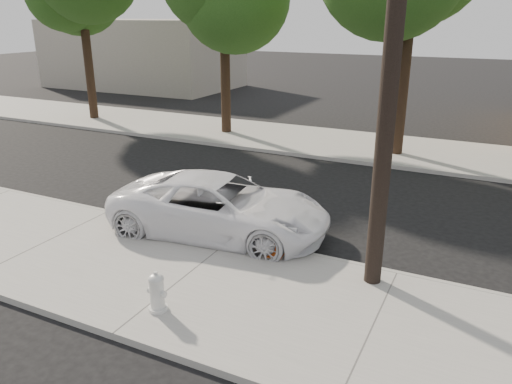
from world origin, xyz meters
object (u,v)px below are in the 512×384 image
fire_hydrant (157,293)px  police_cruiser (220,206)px  traffic_cone (276,244)px  utility_pole (392,54)px

fire_hydrant → police_cruiser: bearing=105.4°
fire_hydrant → traffic_cone: (1.08, 3.00, -0.05)m
utility_pole → fire_hydrant: utility_pole is taller
police_cruiser → traffic_cone: bearing=-118.5°
police_cruiser → traffic_cone: police_cruiser is taller
utility_pole → fire_hydrant: (-3.33, -2.85, -4.19)m
utility_pole → traffic_cone: bearing=176.4°
fire_hydrant → utility_pole: bearing=43.9°
utility_pole → fire_hydrant: size_ratio=12.00×
police_cruiser → fire_hydrant: (0.81, -3.75, -0.26)m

